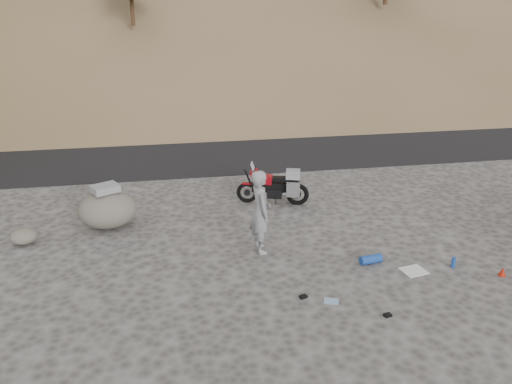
% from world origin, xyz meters
% --- Properties ---
extents(ground, '(140.00, 140.00, 0.00)m').
position_xyz_m(ground, '(0.00, 0.00, 0.00)').
color(ground, '#423F3D').
rests_on(ground, ground).
extents(road, '(120.00, 7.00, 0.05)m').
position_xyz_m(road, '(0.00, 9.00, 0.00)').
color(road, black).
rests_on(road, ground).
extents(motorcycle, '(1.95, 0.89, 1.19)m').
position_xyz_m(motorcycle, '(0.01, 2.99, 0.51)').
color(motorcycle, black).
rests_on(motorcycle, ground).
extents(man, '(0.50, 0.72, 1.89)m').
position_xyz_m(man, '(-0.91, 0.36, 0.00)').
color(man, gray).
rests_on(man, ground).
extents(boulder, '(1.69, 1.54, 1.10)m').
position_xyz_m(boulder, '(-4.38, 2.27, 0.48)').
color(boulder, '#534F47').
rests_on(boulder, ground).
extents(small_rock, '(0.65, 0.60, 0.37)m').
position_xyz_m(small_rock, '(-6.21, 1.66, 0.18)').
color(small_rock, '#534F47').
rests_on(small_rock, ground).
extents(gear_white_cloth, '(0.55, 0.51, 0.02)m').
position_xyz_m(gear_white_cloth, '(2.06, -1.11, 0.01)').
color(gear_white_cloth, white).
rests_on(gear_white_cloth, ground).
extents(gear_blue_mat, '(0.50, 0.26, 0.19)m').
position_xyz_m(gear_blue_mat, '(1.30, -0.64, 0.10)').
color(gear_blue_mat, '#19419B').
rests_on(gear_blue_mat, ground).
extents(gear_bottle, '(0.10, 0.10, 0.23)m').
position_xyz_m(gear_bottle, '(2.95, -1.10, 0.12)').
color(gear_bottle, '#19419B').
rests_on(gear_bottle, ground).
extents(gear_funnel, '(0.16, 0.16, 0.19)m').
position_xyz_m(gear_funnel, '(3.75, -1.59, 0.10)').
color(gear_funnel, '#AF1D0B').
rests_on(gear_funnel, ground).
extents(gear_glove_a, '(0.17, 0.15, 0.04)m').
position_xyz_m(gear_glove_a, '(-0.46, -1.66, 0.02)').
color(gear_glove_a, black).
rests_on(gear_glove_a, ground).
extents(gear_glove_b, '(0.15, 0.12, 0.04)m').
position_xyz_m(gear_glove_b, '(0.87, -2.50, 0.02)').
color(gear_glove_b, black).
rests_on(gear_glove_b, ground).
extents(gear_blue_cloth, '(0.33, 0.28, 0.01)m').
position_xyz_m(gear_blue_cloth, '(0.02, -1.87, 0.01)').
color(gear_blue_cloth, '#82A4C9').
rests_on(gear_blue_cloth, ground).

